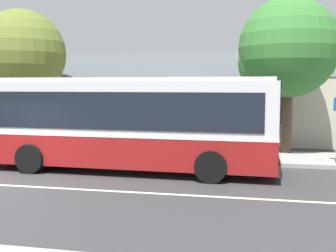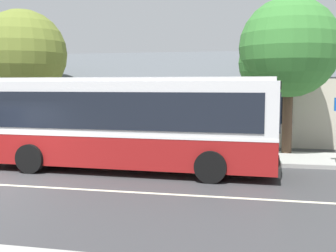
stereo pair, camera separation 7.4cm
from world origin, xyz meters
name	(u,v)px [view 1 (the left image)]	position (x,y,z in m)	size (l,w,h in m)	color
sidewalk_far	(78,151)	(0.00, 6.00, 0.07)	(60.00, 3.00, 0.15)	#9E9E99
community_building	(133,104)	(-0.04, 14.57, 1.77)	(25.58, 10.31, 6.02)	beige
transit_bus	(123,121)	(3.08, 2.90, 1.74)	(10.67, 2.96, 3.24)	maroon
street_tree_primary	(284,52)	(8.72, 7.14, 4.36)	(4.11, 4.11, 6.58)	#4C3828
street_tree_secondary	(21,56)	(-3.53, 7.55, 4.36)	(4.23, 4.23, 6.60)	#4C3828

